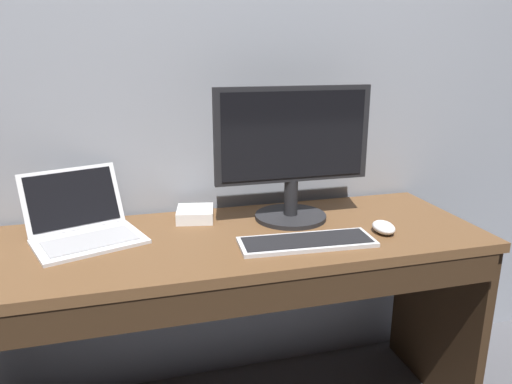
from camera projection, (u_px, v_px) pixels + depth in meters
back_wall at (202, 21)px, 1.66m from camera, size 4.19×0.04×2.80m
desk at (227, 288)px, 1.58m from camera, size 1.69×0.58×0.73m
laptop_silver at (83, 225)px, 1.52m from camera, size 0.40×0.40×0.20m
external_monitor at (293, 154)px, 1.63m from camera, size 0.54×0.25×0.46m
wired_keyboard at (307, 242)px, 1.48m from camera, size 0.43×0.17×0.01m
computer_mouse at (384, 227)px, 1.57m from camera, size 0.07×0.11×0.04m
external_drive_box at (195, 214)px, 1.69m from camera, size 0.15×0.15×0.04m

